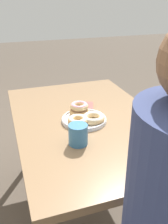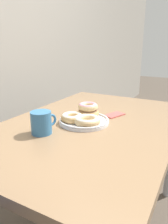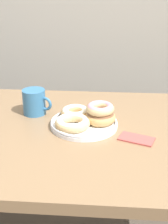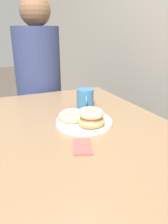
{
  "view_description": "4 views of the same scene",
  "coord_description": "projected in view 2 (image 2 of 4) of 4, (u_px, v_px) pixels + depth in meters",
  "views": [
    {
      "loc": [
        -1.25,
        0.77,
        1.41
      ],
      "look_at": [
        -0.03,
        0.35,
        0.78
      ],
      "focal_mm": 40.0,
      "sensor_mm": 36.0,
      "label": 1
    },
    {
      "loc": [
        -0.98,
        -0.17,
        1.12
      ],
      "look_at": [
        -0.03,
        0.35,
        0.78
      ],
      "focal_mm": 35.0,
      "sensor_mm": 36.0,
      "label": 2
    },
    {
      "loc": [
        0.06,
        -0.74,
        1.27
      ],
      "look_at": [
        -0.03,
        0.35,
        0.78
      ],
      "focal_mm": 50.0,
      "sensor_mm": 36.0,
      "label": 3
    },
    {
      "loc": [
        0.83,
        -0.03,
        1.13
      ],
      "look_at": [
        -0.03,
        0.35,
        0.78
      ],
      "focal_mm": 35.0,
      "sensor_mm": 36.0,
      "label": 4
    }
  ],
  "objects": [
    {
      "name": "coffee_mug",
      "position": [
        42.0,
        122.0,
        1.0
      ],
      "size": [
        0.13,
        0.1,
        0.11
      ],
      "color": "teal",
      "rests_on": "dining_table"
    },
    {
      "name": "donut_plate",
      "position": [
        84.0,
        117.0,
        1.15
      ],
      "size": [
        0.27,
        0.26,
        0.09
      ],
      "color": "white",
      "rests_on": "dining_table"
    },
    {
      "name": "dining_table",
      "position": [
        91.0,
        134.0,
        1.18
      ],
      "size": [
        1.29,
        0.85,
        0.72
      ],
      "color": "#846647",
      "rests_on": "ground_plane"
    },
    {
      "name": "napkin",
      "position": [
        114.0,
        115.0,
        1.27
      ],
      "size": [
        0.14,
        0.11,
        0.01
      ],
      "color": "#BC4C47",
      "rests_on": "dining_table"
    }
  ]
}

